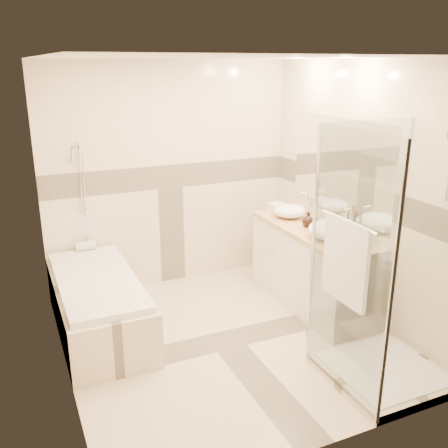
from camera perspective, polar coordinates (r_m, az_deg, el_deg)
name	(u,v)px	position (r m, az deg, el deg)	size (l,w,h in m)	color
room	(230,209)	(4.28, 0.75, 1.68)	(2.82, 3.02, 2.52)	beige
bathtub	(98,302)	(4.91, -14.19, -8.61)	(0.75, 1.70, 0.56)	beige
vanity	(312,267)	(5.30, 9.98, -4.88)	(0.58, 1.62, 0.85)	silver
shower_enclosure	(371,321)	(4.20, 16.41, -10.56)	(0.96, 0.93, 2.04)	beige
vessel_sink_near	(289,211)	(5.48, 7.47, 1.52)	(0.36, 0.36, 0.14)	white
vessel_sink_far	(331,230)	(4.87, 12.17, -0.64)	(0.44, 0.44, 0.18)	white
faucet_near	(306,201)	(5.57, 9.41, 2.62)	(0.11, 0.03, 0.27)	silver
faucet_far	(350,219)	(4.97, 14.24, 0.52)	(0.12, 0.03, 0.29)	silver
amenity_bottle_a	(315,222)	(5.09, 10.34, 0.23)	(0.08, 0.08, 0.17)	black
amenity_bottle_b	(308,219)	(5.18, 9.60, 0.54)	(0.12, 0.12, 0.16)	black
folded_towels	(280,208)	(5.66, 6.38, 1.80)	(0.17, 0.28, 0.09)	silver
rolled_towel	(86,246)	(5.50, -15.54, -2.42)	(0.09, 0.09, 0.21)	silver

